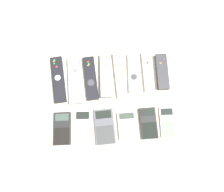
{
  "coord_description": "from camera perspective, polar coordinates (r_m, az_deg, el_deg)",
  "views": [
    {
      "loc": [
        -0.02,
        -0.2,
        0.92
      ],
      "look_at": [
        0.0,
        0.03,
        0.01
      ],
      "focal_mm": 35.0,
      "sensor_mm": 36.0,
      "label": 1
    }
  ],
  "objects": [
    {
      "name": "calculator_4",
      "position": [
        0.93,
        9.48,
        -7.02
      ],
      "size": [
        0.07,
        0.13,
        0.02
      ],
      "rotation": [
        0.0,
        0.0,
        -0.01
      ],
      "color": "black",
      "rests_on": "ground_plane"
    },
    {
      "name": "remote_2",
      "position": [
        0.96,
        -5.64,
        4.64
      ],
      "size": [
        0.06,
        0.2,
        0.02
      ],
      "rotation": [
        0.0,
        0.0,
        0.05
      ],
      "color": "black",
      "rests_on": "ground_plane"
    },
    {
      "name": "remote_3",
      "position": [
        0.96,
        -1.7,
        5.37
      ],
      "size": [
        0.06,
        0.2,
        0.03
      ],
      "rotation": [
        0.0,
        0.0,
        -0.05
      ],
      "color": "gray",
      "rests_on": "ground_plane"
    },
    {
      "name": "calculator_2",
      "position": [
        0.92,
        -1.97,
        -7.98
      ],
      "size": [
        0.08,
        0.15,
        0.01
      ],
      "rotation": [
        0.0,
        0.0,
        0.02
      ],
      "color": "#4C4C51",
      "rests_on": "ground_plane"
    },
    {
      "name": "remote_6",
      "position": [
        0.98,
        9.27,
        6.21
      ],
      "size": [
        0.05,
        0.18,
        0.02
      ],
      "rotation": [
        0.0,
        0.0,
        -0.03
      ],
      "color": "silver",
      "rests_on": "ground_plane"
    },
    {
      "name": "remote_7",
      "position": [
        0.99,
        12.93,
        6.16
      ],
      "size": [
        0.06,
        0.16,
        0.03
      ],
      "rotation": [
        0.0,
        0.0,
        -0.05
      ],
      "color": "#333338",
      "rests_on": "ground_plane"
    },
    {
      "name": "calculator_1",
      "position": [
        0.92,
        -7.66,
        -8.03
      ],
      "size": [
        0.08,
        0.15,
        0.01
      ],
      "rotation": [
        0.0,
        0.0,
        -0.06
      ],
      "color": "#B2B2B7",
      "rests_on": "ground_plane"
    },
    {
      "name": "remote_5",
      "position": [
        0.97,
        5.64,
        5.93
      ],
      "size": [
        0.06,
        0.18,
        0.02
      ],
      "rotation": [
        0.0,
        0.0,
        -0.07
      ],
      "color": "#B7B7BC",
      "rests_on": "ground_plane"
    },
    {
      "name": "calculator_5",
      "position": [
        0.95,
        14.26,
        -6.59
      ],
      "size": [
        0.07,
        0.13,
        0.01
      ],
      "rotation": [
        0.0,
        0.0,
        -0.05
      ],
      "color": "#B2B2B7",
      "rests_on": "ground_plane"
    },
    {
      "name": "remote_1",
      "position": [
        0.97,
        -9.78,
        4.1
      ],
      "size": [
        0.05,
        0.21,
        0.02
      ],
      "rotation": [
        0.0,
        0.0,
        0.0
      ],
      "color": "gray",
      "rests_on": "ground_plane"
    },
    {
      "name": "calculator_0",
      "position": [
        0.94,
        -12.88,
        -8.28
      ],
      "size": [
        0.08,
        0.14,
        0.02
      ],
      "rotation": [
        0.0,
        0.0,
        -0.04
      ],
      "color": "black",
      "rests_on": "ground_plane"
    },
    {
      "name": "remote_4",
      "position": [
        0.96,
        1.99,
        5.47
      ],
      "size": [
        0.04,
        0.21,
        0.02
      ],
      "rotation": [
        0.0,
        0.0,
        0.02
      ],
      "color": "silver",
      "rests_on": "ground_plane"
    },
    {
      "name": "calculator_3",
      "position": [
        0.92,
        4.03,
        -7.67
      ],
      "size": [
        0.08,
        0.11,
        0.02
      ],
      "rotation": [
        0.0,
        0.0,
        0.0
      ],
      "color": "#B2B2B7",
      "rests_on": "ground_plane"
    },
    {
      "name": "remote_0",
      "position": [
        0.99,
        -13.85,
        4.21
      ],
      "size": [
        0.06,
        0.21,
        0.02
      ],
      "rotation": [
        0.0,
        0.0,
        0.07
      ],
      "color": "black",
      "rests_on": "ground_plane"
    },
    {
      "name": "ground_plane",
      "position": [
        0.94,
        0.17,
        -2.15
      ],
      "size": [
        3.0,
        3.0,
        0.0
      ],
      "primitive_type": "plane",
      "color": "beige"
    }
  ]
}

